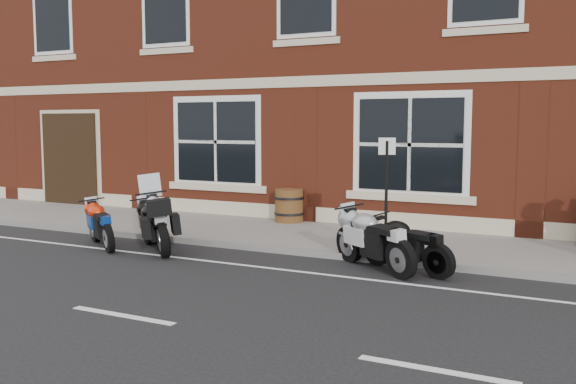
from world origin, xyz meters
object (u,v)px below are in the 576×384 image
moto_sport_silver (374,238)px  moto_touring_silver (160,219)px  moto_sport_black (156,224)px  barrel_planter (289,205)px  parking_sign (386,188)px  moto_sport_red (102,223)px  moto_naked_black (406,243)px

moto_sport_silver → moto_touring_silver: bearing=127.6°
moto_sport_black → barrel_planter: 3.79m
parking_sign → moto_touring_silver: bearing=169.1°
moto_sport_red → moto_sport_silver: 5.48m
moto_naked_black → parking_sign: (-0.53, 0.53, 0.83)m
moto_touring_silver → moto_sport_black: 0.12m
moto_sport_black → moto_sport_silver: 4.32m
moto_touring_silver → moto_sport_silver: bearing=-40.9°
moto_sport_black → moto_sport_silver: size_ratio=0.90×
moto_sport_black → moto_naked_black: 4.84m
moto_touring_silver → moto_sport_red: size_ratio=1.05×
moto_sport_red → moto_naked_black: bearing=-48.9°
moto_sport_silver → barrel_planter: bearing=79.0°
moto_touring_silver → moto_sport_red: bearing=150.8°
moto_touring_silver → parking_sign: bearing=-32.6°
moto_touring_silver → moto_naked_black: 4.80m
moto_sport_silver → moto_sport_black: bearing=128.6°
parking_sign → barrel_planter: bearing=118.1°
moto_sport_red → barrel_planter: size_ratio=2.04×
moto_naked_black → parking_sign: 1.12m
moto_sport_silver → moto_naked_black: moto_sport_silver is taller
moto_sport_silver → barrel_planter: 4.68m
moto_sport_red → parking_sign: 5.64m
moto_sport_black → parking_sign: bearing=-39.2°
moto_touring_silver → moto_sport_black: moto_touring_silver is taller
moto_touring_silver → moto_sport_silver: (4.27, 0.23, -0.04)m
moto_sport_black → barrel_planter: (1.03, 3.65, 0.00)m
moto_naked_black → moto_sport_black: bearing=118.4°
moto_sport_red → moto_naked_black: (5.98, 0.63, 0.01)m
moto_sport_red → parking_sign: size_ratio=0.76×
moto_touring_silver → moto_sport_silver: size_ratio=0.93×
moto_sport_red → barrel_planter: barrel_planter is taller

